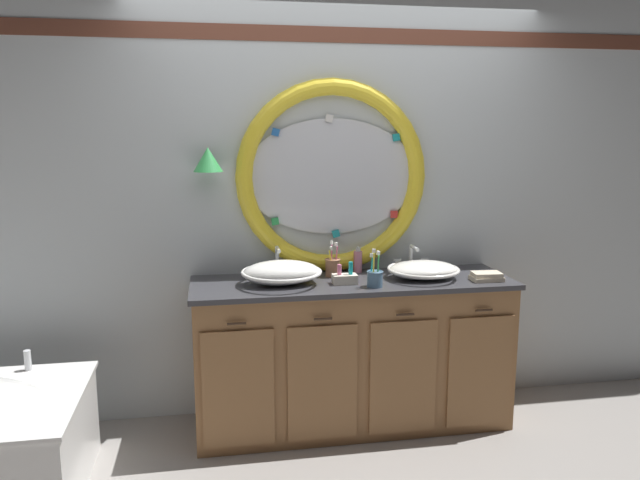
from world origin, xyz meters
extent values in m
plane|color=gray|center=(0.00, 0.00, 0.00)|extent=(14.00, 14.00, 0.00)
cube|color=silver|center=(0.00, 0.59, 1.30)|extent=(6.40, 0.08, 2.60)
cube|color=brown|center=(0.00, 0.55, 2.32)|extent=(6.27, 0.01, 0.09)
ellipsoid|color=silver|center=(-0.04, 0.54, 1.49)|extent=(1.08, 0.02, 0.70)
torus|color=yellow|center=(-0.04, 0.53, 1.49)|extent=(1.18, 0.10, 1.18)
cube|color=teal|center=(0.49, 0.52, 1.47)|extent=(0.05, 0.01, 0.05)
cube|color=teal|center=(0.35, 0.52, 1.72)|extent=(0.05, 0.01, 0.05)
cube|color=silver|center=(-0.06, 0.52, 1.84)|extent=(0.05, 0.01, 0.05)
cube|color=#2866B7|center=(-0.39, 0.52, 1.75)|extent=(0.05, 0.01, 0.05)
cube|color=green|center=(-0.58, 0.52, 1.45)|extent=(0.05, 0.01, 0.05)
cube|color=green|center=(-0.40, 0.52, 1.22)|extent=(0.05, 0.01, 0.05)
cube|color=teal|center=(-0.02, 0.52, 1.13)|extent=(0.05, 0.01, 0.05)
cube|color=red|center=(0.35, 0.52, 1.25)|extent=(0.04, 0.01, 0.04)
cylinder|color=#4C3823|center=(-0.79, 0.51, 1.62)|extent=(0.02, 0.09, 0.02)
cone|color=green|center=(-0.79, 0.46, 1.60)|extent=(0.17, 0.17, 0.14)
cube|color=olive|center=(0.03, 0.27, 0.43)|extent=(1.85, 0.55, 0.87)
cube|color=#38383D|center=(0.03, 0.27, 0.88)|extent=(1.89, 0.59, 0.03)
cube|color=#38383D|center=(0.03, 0.54, 0.81)|extent=(1.85, 0.02, 0.11)
cube|color=olive|center=(-0.66, -0.01, 0.39)|extent=(0.39, 0.02, 0.66)
cylinder|color=#422D1E|center=(-0.66, -0.02, 0.76)|extent=(0.10, 0.01, 0.01)
cube|color=olive|center=(-0.20, -0.01, 0.39)|extent=(0.39, 0.02, 0.66)
cylinder|color=#422D1E|center=(-0.20, -0.02, 0.76)|extent=(0.10, 0.01, 0.01)
cube|color=olive|center=(0.26, -0.01, 0.39)|extent=(0.39, 0.02, 0.66)
cylinder|color=#422D1E|center=(0.26, -0.02, 0.76)|extent=(0.10, 0.01, 0.01)
cube|color=olive|center=(0.73, -0.01, 0.39)|extent=(0.39, 0.02, 0.66)
cylinder|color=#422D1E|center=(0.73, -0.02, 0.76)|extent=(0.10, 0.01, 0.01)
cylinder|color=silver|center=(-1.77, 0.17, 0.56)|extent=(0.04, 0.04, 0.11)
ellipsoid|color=white|center=(-0.39, 0.24, 0.97)|extent=(0.44, 0.27, 0.14)
torus|color=white|center=(-0.39, 0.24, 0.97)|extent=(0.46, 0.46, 0.02)
cylinder|color=silver|center=(-0.39, 0.24, 0.97)|extent=(0.03, 0.03, 0.01)
ellipsoid|color=white|center=(0.46, 0.24, 0.95)|extent=(0.41, 0.30, 0.10)
torus|color=white|center=(0.46, 0.24, 0.95)|extent=(0.43, 0.43, 0.02)
cylinder|color=silver|center=(0.46, 0.24, 0.95)|extent=(0.03, 0.03, 0.01)
cylinder|color=silver|center=(-0.39, 0.48, 0.91)|extent=(0.05, 0.05, 0.02)
cylinder|color=silver|center=(-0.39, 0.48, 0.99)|extent=(0.02, 0.02, 0.15)
sphere|color=silver|center=(-0.39, 0.48, 1.07)|extent=(0.03, 0.03, 0.03)
cylinder|color=silver|center=(-0.39, 0.42, 1.07)|extent=(0.02, 0.11, 0.02)
cylinder|color=silver|center=(-0.49, 0.48, 0.93)|extent=(0.04, 0.04, 0.06)
cylinder|color=silver|center=(-0.30, 0.48, 0.93)|extent=(0.04, 0.04, 0.06)
cube|color=silver|center=(-0.49, 0.48, 0.96)|extent=(0.05, 0.01, 0.01)
cube|color=silver|center=(-0.30, 0.48, 0.96)|extent=(0.05, 0.01, 0.01)
cylinder|color=silver|center=(0.46, 0.48, 0.91)|extent=(0.05, 0.05, 0.02)
cylinder|color=silver|center=(0.46, 0.48, 0.98)|extent=(0.02, 0.02, 0.13)
sphere|color=silver|center=(0.46, 0.48, 1.05)|extent=(0.03, 0.03, 0.03)
cylinder|color=silver|center=(0.46, 0.41, 1.05)|extent=(0.02, 0.13, 0.02)
cylinder|color=silver|center=(0.36, 0.48, 0.93)|extent=(0.04, 0.04, 0.06)
cylinder|color=silver|center=(0.55, 0.48, 0.93)|extent=(0.04, 0.04, 0.06)
cube|color=silver|center=(0.36, 0.48, 0.96)|extent=(0.05, 0.01, 0.01)
cube|color=silver|center=(0.55, 0.48, 0.96)|extent=(0.05, 0.01, 0.01)
cylinder|color=#996647|center=(-0.07, 0.38, 0.95)|extent=(0.09, 0.09, 0.10)
torus|color=#996647|center=(-0.07, 0.38, 1.00)|extent=(0.10, 0.10, 0.01)
cylinder|color=pink|center=(-0.05, 0.39, 1.00)|extent=(0.02, 0.02, 0.17)
cube|color=white|center=(-0.05, 0.39, 1.09)|extent=(0.02, 0.02, 0.02)
cylinder|color=pink|center=(-0.07, 0.39, 1.00)|extent=(0.01, 0.03, 0.18)
cube|color=white|center=(-0.07, 0.39, 1.10)|extent=(0.02, 0.02, 0.02)
cylinder|color=yellow|center=(-0.08, 0.37, 0.99)|extent=(0.03, 0.01, 0.15)
cube|color=white|center=(-0.08, 0.37, 1.07)|extent=(0.02, 0.02, 0.02)
cylinder|color=slate|center=(0.12, 0.10, 0.94)|extent=(0.09, 0.09, 0.09)
torus|color=slate|center=(0.12, 0.10, 0.98)|extent=(0.10, 0.10, 0.01)
cylinder|color=green|center=(0.14, 0.10, 0.99)|extent=(0.01, 0.03, 0.17)
cube|color=white|center=(0.14, 0.10, 1.09)|extent=(0.02, 0.02, 0.02)
cylinder|color=#19ADB2|center=(0.10, 0.11, 0.99)|extent=(0.02, 0.02, 0.16)
cube|color=white|center=(0.10, 0.11, 1.08)|extent=(0.02, 0.02, 0.02)
cylinder|color=yellow|center=(0.11, 0.09, 1.00)|extent=(0.01, 0.03, 0.19)
cube|color=white|center=(0.11, 0.09, 1.11)|extent=(0.02, 0.01, 0.02)
cylinder|color=pink|center=(0.11, 0.46, 0.96)|extent=(0.05, 0.05, 0.13)
cylinder|color=silver|center=(0.11, 0.46, 1.04)|extent=(0.03, 0.03, 0.02)
cylinder|color=silver|center=(0.11, 0.45, 1.05)|extent=(0.01, 0.04, 0.01)
cube|color=beige|center=(0.80, 0.12, 0.91)|extent=(0.18, 0.12, 0.02)
cube|color=beige|center=(0.80, 0.12, 0.93)|extent=(0.17, 0.12, 0.02)
cube|color=beige|center=(-0.03, 0.20, 0.92)|extent=(0.14, 0.08, 0.05)
cylinder|color=pink|center=(-0.07, 0.20, 0.98)|extent=(0.02, 0.02, 0.06)
cylinder|color=#19ADB2|center=(0.00, 0.20, 0.99)|extent=(0.02, 0.02, 0.07)
camera|label=1|loc=(-0.77, -3.16, 1.78)|focal=34.56mm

